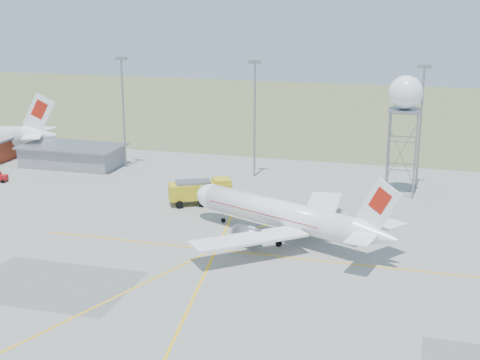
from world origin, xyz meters
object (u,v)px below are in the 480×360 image
(radar_tower, at_px, (403,129))
(baggage_tug, at_px, (0,178))
(fire_truck, at_px, (202,192))
(airliner_main, at_px, (283,215))

(radar_tower, xyz_separation_m, baggage_tug, (-66.82, -11.23, -10.13))
(fire_truck, bearing_deg, airliner_main, -65.47)
(baggage_tug, bearing_deg, radar_tower, 0.64)
(airliner_main, distance_m, baggage_tug, 54.92)
(fire_truck, height_order, baggage_tug, fire_truck)
(radar_tower, relative_size, baggage_tug, 7.92)
(radar_tower, bearing_deg, fire_truck, -154.95)
(airliner_main, relative_size, fire_truck, 3.05)
(fire_truck, xyz_separation_m, baggage_tug, (-37.66, 2.40, -1.19))
(airliner_main, bearing_deg, fire_truck, -13.59)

